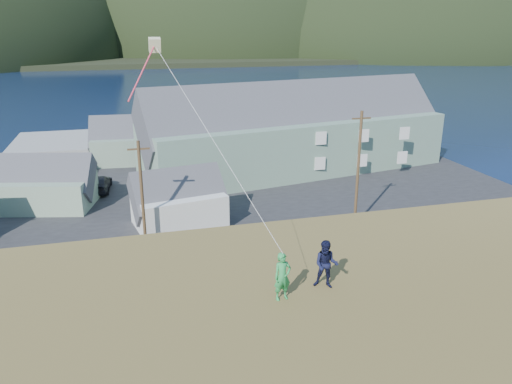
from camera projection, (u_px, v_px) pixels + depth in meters
ground at (185, 254)px, 37.60m from camera, size 900.00×900.00×0.00m
grass_strip at (189, 265)px, 35.75m from camera, size 110.00×8.00×0.10m
waterfront_lot at (165, 186)px, 53.15m from camera, size 72.00×36.00×0.12m
wharf at (109, 140)px, 72.62m from camera, size 26.00×14.00×0.90m
far_shore at (123, 49)px, 339.53m from camera, size 900.00×320.00×2.00m
far_hills at (185, 50)px, 301.56m from camera, size 760.00×265.00×143.00m
lodge at (296, 130)px, 57.73m from camera, size 37.09×16.43×12.62m
shed_palegreen_near at (46, 184)px, 46.28m from camera, size 9.54×7.10×6.19m
shed_white at (179, 200)px, 42.06m from camera, size 8.44×6.37×6.09m
shed_palegreen_far at (135, 141)px, 62.11m from camera, size 11.06×6.91×7.12m
utility_poles at (146, 192)px, 36.86m from camera, size 35.57×0.24×9.84m
parked_cars at (115, 170)px, 56.39m from camera, size 23.06×13.72×1.57m
kite_flyer_green at (282, 277)px, 17.37m from camera, size 0.70×0.52×1.76m
kite_flyer_navy at (326, 264)px, 18.16m from camera, size 1.11×1.03×1.83m
kite_rig at (155, 52)px, 19.26m from camera, size 2.38×3.15×9.55m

